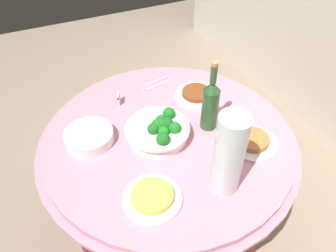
# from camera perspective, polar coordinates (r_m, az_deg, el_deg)

# --- Properties ---
(ground_plane) EXTENTS (6.00, 6.00, 0.00)m
(ground_plane) POSITION_cam_1_polar(r_m,az_deg,el_deg) (2.01, 0.00, -16.74)
(ground_plane) COLOR gray
(buffet_table) EXTENTS (1.16, 1.16, 0.74)m
(buffet_table) POSITION_cam_1_polar(r_m,az_deg,el_deg) (1.70, 0.00, -10.31)
(buffet_table) COLOR maroon
(buffet_table) RESTS_ON ground_plane
(broccoli_bowl) EXTENTS (0.28, 0.28, 0.11)m
(broccoli_bowl) POSITION_cam_1_polar(r_m,az_deg,el_deg) (1.38, -1.52, -0.89)
(broccoli_bowl) COLOR white
(broccoli_bowl) RESTS_ON buffet_table
(plate_stack) EXTENTS (0.21, 0.21, 0.05)m
(plate_stack) POSITION_cam_1_polar(r_m,az_deg,el_deg) (1.42, -13.85, -1.86)
(plate_stack) COLOR white
(plate_stack) RESTS_ON buffet_table
(wine_bottle) EXTENTS (0.07, 0.07, 0.34)m
(wine_bottle) POSITION_cam_1_polar(r_m,az_deg,el_deg) (1.39, 7.55, 3.93)
(wine_bottle) COLOR #244D26
(wine_bottle) RESTS_ON buffet_table
(decorative_fruit_vase) EXTENTS (0.11, 0.11, 0.34)m
(decorative_fruit_vase) POSITION_cam_1_polar(r_m,az_deg,el_deg) (1.14, 10.71, -5.34)
(decorative_fruit_vase) COLOR silver
(decorative_fruit_vase) RESTS_ON buffet_table
(serving_tongs) EXTENTS (0.08, 0.17, 0.01)m
(serving_tongs) POSITION_cam_1_polar(r_m,az_deg,el_deg) (1.71, -2.32, 7.47)
(serving_tongs) COLOR silver
(serving_tongs) RESTS_ON buffet_table
(food_plate_fried_egg) EXTENTS (0.22, 0.22, 0.04)m
(food_plate_fried_egg) POSITION_cam_1_polar(r_m,az_deg,el_deg) (1.19, -2.80, -12.55)
(food_plate_fried_egg) COLOR white
(food_plate_fried_egg) RESTS_ON buffet_table
(food_plate_peanuts) EXTENTS (0.22, 0.22, 0.04)m
(food_plate_peanuts) POSITION_cam_1_polar(r_m,az_deg,el_deg) (1.42, 14.73, -2.60)
(food_plate_peanuts) COLOR white
(food_plate_peanuts) RESTS_ON buffet_table
(food_plate_stir_fry) EXTENTS (0.22, 0.22, 0.03)m
(food_plate_stir_fry) POSITION_cam_1_polar(r_m,az_deg,el_deg) (1.63, 5.10, 5.65)
(food_plate_stir_fry) COLOR white
(food_plate_stir_fry) RESTS_ON buffet_table
(label_placard_front) EXTENTS (0.05, 0.03, 0.05)m
(label_placard_front) POSITION_cam_1_polar(r_m,az_deg,el_deg) (1.59, -8.79, 4.90)
(label_placard_front) COLOR white
(label_placard_front) RESTS_ON buffet_table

